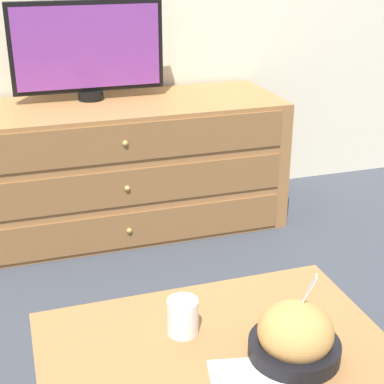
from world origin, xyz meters
TOP-DOWN VIEW (x-y plane):
  - ground_plane at (0.00, 0.00)m, footprint 12.00×12.00m
  - dresser at (-0.06, -0.30)m, footprint 1.54×0.56m
  - tv at (-0.14, -0.20)m, footprint 0.68×0.12m
  - coffee_table at (-0.10, -1.81)m, footprint 0.81×0.54m
  - takeout_bowl at (0.06, -1.90)m, footprint 0.21×0.21m
  - drink_cup at (-0.16, -1.73)m, footprint 0.08×0.08m
  - napkin at (-0.08, -1.95)m, footprint 0.19×0.19m

SIDE VIEW (x-z plane):
  - ground_plane at x=0.00m, z-range 0.00..0.00m
  - dresser at x=-0.06m, z-range 0.00..0.60m
  - coffee_table at x=-0.10m, z-range 0.14..0.54m
  - napkin at x=-0.08m, z-range 0.40..0.40m
  - drink_cup at x=-0.16m, z-range 0.39..0.48m
  - takeout_bowl at x=0.06m, z-range 0.35..0.55m
  - tv at x=-0.14m, z-range 0.62..1.05m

